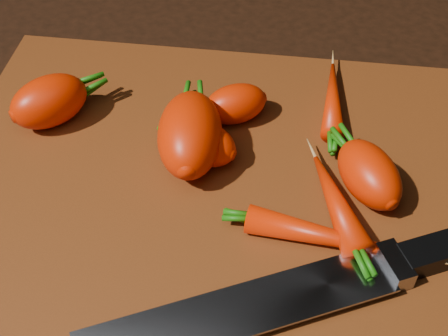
# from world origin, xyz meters

# --- Properties ---
(ground) EXTENTS (2.00, 2.00, 0.01)m
(ground) POSITION_xyz_m (0.00, 0.00, -0.01)
(ground) COLOR black
(cutting_board) EXTENTS (0.50, 0.40, 0.01)m
(cutting_board) POSITION_xyz_m (0.00, 0.00, 0.01)
(cutting_board) COLOR brown
(cutting_board) RESTS_ON ground
(carrot_0) EXTENTS (0.09, 0.09, 0.05)m
(carrot_0) POSITION_xyz_m (-0.17, 0.07, 0.04)
(carrot_0) COLOR red
(carrot_0) RESTS_ON cutting_board
(carrot_1) EXTENTS (0.07, 0.06, 0.04)m
(carrot_1) POSITION_xyz_m (-0.02, 0.04, 0.03)
(carrot_1) COLOR red
(carrot_1) RESTS_ON cutting_board
(carrot_2) EXTENTS (0.07, 0.10, 0.06)m
(carrot_2) POSITION_xyz_m (-0.03, 0.04, 0.04)
(carrot_2) COLOR red
(carrot_2) RESTS_ON cutting_board
(carrot_3) EXTENTS (0.07, 0.06, 0.04)m
(carrot_3) POSITION_xyz_m (-0.00, 0.09, 0.03)
(carrot_3) COLOR red
(carrot_3) RESTS_ON cutting_board
(carrot_4) EXTENTS (0.07, 0.09, 0.04)m
(carrot_4) POSITION_xyz_m (0.12, 0.02, 0.03)
(carrot_4) COLOR red
(carrot_4) RESTS_ON cutting_board
(carrot_5) EXTENTS (0.02, 0.11, 0.02)m
(carrot_5) POSITION_xyz_m (0.09, 0.12, 0.02)
(carrot_5) COLOR red
(carrot_5) RESTS_ON cutting_board
(carrot_6) EXTENTS (0.14, 0.04, 0.02)m
(carrot_6) POSITION_xyz_m (0.09, -0.05, 0.02)
(carrot_6) COLOR red
(carrot_6) RESTS_ON cutting_board
(carrot_7) EXTENTS (0.06, 0.11, 0.03)m
(carrot_7) POSITION_xyz_m (0.10, -0.01, 0.03)
(carrot_7) COLOR red
(carrot_7) RESTS_ON cutting_board
(knife) EXTENTS (0.36, 0.20, 0.02)m
(knife) POSITION_xyz_m (0.05, -0.11, 0.02)
(knife) COLOR gray
(knife) RESTS_ON cutting_board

